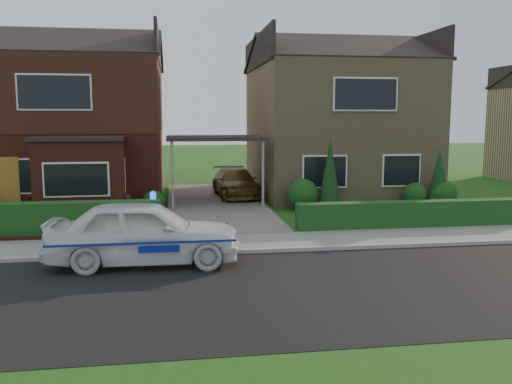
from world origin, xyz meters
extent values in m
plane|color=#164312|center=(0.00, 0.00, 0.00)|extent=(120.00, 120.00, 0.00)
cube|color=black|center=(0.00, 0.00, 0.00)|extent=(60.00, 6.00, 0.02)
cube|color=#9E9993|center=(0.00, 3.05, 0.06)|extent=(60.00, 0.16, 0.12)
cube|color=slate|center=(0.00, 4.10, 0.05)|extent=(60.00, 2.00, 0.10)
cube|color=#666059|center=(0.00, 11.00, 0.06)|extent=(3.80, 12.00, 0.12)
cube|color=maroon|center=(-5.80, 14.00, 2.90)|extent=(7.20, 8.00, 5.80)
cube|color=white|center=(-7.38, 9.98, 1.40)|extent=(1.80, 0.08, 1.30)
cube|color=white|center=(-4.22, 9.98, 1.40)|extent=(1.60, 0.08, 1.30)
cube|color=white|center=(-5.80, 9.98, 4.40)|extent=(2.60, 0.08, 1.30)
cube|color=black|center=(-5.80, 14.00, 4.35)|extent=(7.26, 8.06, 2.90)
cube|color=maroon|center=(-4.94, 9.30, 1.35)|extent=(3.00, 1.40, 2.70)
cube|color=black|center=(-4.94, 9.30, 2.77)|extent=(3.20, 1.60, 0.14)
cube|color=#97855C|center=(5.80, 14.00, 2.90)|extent=(7.20, 8.00, 5.80)
cube|color=white|center=(4.22, 9.98, 1.40)|extent=(1.80, 0.08, 1.30)
cube|color=white|center=(7.38, 9.98, 1.40)|extent=(1.60, 0.08, 1.30)
cube|color=white|center=(5.80, 9.98, 4.40)|extent=(2.60, 0.08, 1.30)
cube|color=black|center=(0.00, 11.00, 2.70)|extent=(3.80, 3.00, 0.14)
cylinder|color=gray|center=(-1.70, 9.60, 1.35)|extent=(0.10, 0.10, 2.70)
cylinder|color=gray|center=(1.70, 9.60, 1.35)|extent=(0.10, 0.10, 2.70)
cube|color=maroon|center=(-5.80, 5.30, 0.18)|extent=(7.70, 0.25, 0.36)
cube|color=#123B16|center=(-5.80, 5.45, 0.00)|extent=(7.50, 0.55, 0.90)
cube|color=#123B16|center=(5.80, 5.35, 0.00)|extent=(7.50, 0.55, 0.80)
sphere|color=#123B16|center=(-4.00, 9.30, 0.66)|extent=(1.32, 1.32, 1.32)
sphere|color=#123B16|center=(-2.40, 9.60, 0.42)|extent=(0.84, 0.84, 0.84)
sphere|color=#123B16|center=(3.20, 9.40, 0.60)|extent=(1.20, 1.20, 1.20)
sphere|color=#123B16|center=(7.80, 9.50, 0.48)|extent=(0.96, 0.96, 0.96)
sphere|color=#123B16|center=(8.80, 9.20, 0.54)|extent=(1.08, 1.08, 1.08)
cone|color=black|center=(4.20, 9.20, 1.30)|extent=(0.90, 0.90, 2.60)
cone|color=black|center=(8.60, 9.20, 1.10)|extent=(0.90, 0.90, 2.20)
imported|color=white|center=(-2.36, 2.40, 0.78)|extent=(1.96, 4.61, 1.55)
sphere|color=#193FF2|center=(-2.13, 2.40, 1.63)|extent=(0.17, 0.17, 0.17)
cube|color=navy|center=(-2.36, 1.48, 0.71)|extent=(4.19, 0.02, 0.05)
cube|color=navy|center=(-2.36, 3.32, 0.71)|extent=(4.19, 0.01, 0.05)
ellipsoid|color=black|center=(-3.63, 2.30, 1.07)|extent=(0.22, 0.17, 0.21)
sphere|color=white|center=(-3.62, 2.24, 1.06)|extent=(0.11, 0.11, 0.11)
sphere|color=black|center=(-3.61, 2.28, 1.21)|extent=(0.13, 0.13, 0.13)
cone|color=black|center=(-3.66, 2.29, 1.28)|extent=(0.04, 0.04, 0.05)
cone|color=black|center=(-3.57, 2.29, 1.28)|extent=(0.04, 0.04, 0.05)
imported|color=brown|center=(1.00, 12.62, 0.71)|extent=(1.91, 4.18, 1.19)
imported|color=gray|center=(-3.90, 7.93, 0.38)|extent=(0.44, 0.33, 0.76)
imported|color=gray|center=(-6.72, 9.00, 0.40)|extent=(0.57, 0.56, 0.81)
imported|color=gray|center=(-3.31, 9.00, 0.42)|extent=(0.59, 0.59, 0.83)
camera|label=1|loc=(-1.62, -10.51, 3.50)|focal=38.00mm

